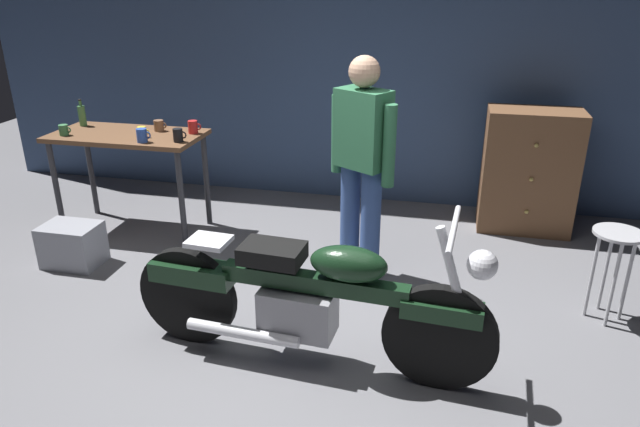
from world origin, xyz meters
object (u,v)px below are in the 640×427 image
(person_standing, at_px, (362,161))
(mug_black_matte, at_px, (178,135))
(motorcycle, at_px, (309,297))
(shop_stool, at_px, (615,252))
(bottle, at_px, (82,115))
(mug_red_diner, at_px, (193,127))
(mug_green_speckled, at_px, (64,130))
(mug_blue_enamel, at_px, (142,135))
(mug_brown_stoneware, at_px, (159,126))
(storage_bin, at_px, (72,245))
(mug_yellow_tall, at_px, (142,132))
(wooden_dresser, at_px, (529,171))

(person_standing, distance_m, mug_black_matte, 1.58)
(motorcycle, height_order, shop_stool, motorcycle)
(motorcycle, xyz_separation_m, bottle, (-2.52, 1.73, 0.55))
(motorcycle, xyz_separation_m, shop_stool, (1.84, 0.92, 0.05))
(mug_red_diner, relative_size, mug_green_speckled, 1.09)
(motorcycle, relative_size, mug_black_matte, 18.92)
(motorcycle, relative_size, mug_red_diner, 18.49)
(mug_blue_enamel, relative_size, mug_brown_stoneware, 1.04)
(bottle, bearing_deg, mug_brown_stoneware, -1.48)
(person_standing, distance_m, storage_bin, 2.41)
(motorcycle, xyz_separation_m, mug_yellow_tall, (-1.80, 1.49, 0.50))
(mug_yellow_tall, relative_size, mug_brown_stoneware, 0.88)
(mug_red_diner, height_order, bottle, bottle)
(motorcycle, bearing_deg, person_standing, 88.45)
(mug_brown_stoneware, height_order, bottle, bottle)
(mug_yellow_tall, bearing_deg, mug_brown_stoneware, 79.95)
(person_standing, bearing_deg, motorcycle, 115.30)
(person_standing, xyz_separation_m, mug_black_matte, (-1.56, 0.26, 0.03))
(mug_yellow_tall, bearing_deg, bottle, 161.27)
(mug_yellow_tall, relative_size, bottle, 0.43)
(wooden_dresser, xyz_separation_m, mug_black_matte, (-2.88, -0.95, 0.41))
(motorcycle, bearing_deg, mug_blue_enamel, 146.09)
(mug_yellow_tall, xyz_separation_m, mug_green_speckled, (-0.68, -0.09, 0.00))
(motorcycle, height_order, bottle, bottle)
(mug_green_speckled, bearing_deg, mug_brown_stoneware, 23.66)
(mug_brown_stoneware, distance_m, mug_green_speckled, 0.79)
(person_standing, distance_m, mug_green_speckled, 2.61)
(bottle, bearing_deg, mug_black_matte, -16.05)
(mug_yellow_tall, bearing_deg, mug_black_matte, -10.51)
(mug_black_matte, distance_m, mug_red_diner, 0.28)
(mug_yellow_tall, distance_m, mug_blue_enamel, 0.16)
(mug_blue_enamel, bearing_deg, mug_yellow_tall, 119.07)
(mug_blue_enamel, distance_m, mug_red_diner, 0.46)
(mug_brown_stoneware, height_order, mug_green_speckled, mug_brown_stoneware)
(motorcycle, height_order, mug_brown_stoneware, motorcycle)
(shop_stool, height_order, mug_red_diner, mug_red_diner)
(mug_blue_enamel, distance_m, mug_green_speckled, 0.76)
(mug_blue_enamel, distance_m, bottle, 0.89)
(mug_green_speckled, bearing_deg, wooden_dresser, 13.92)
(mug_black_matte, bearing_deg, motorcycle, -44.64)
(person_standing, xyz_separation_m, mug_red_diner, (-1.55, 0.54, 0.03))
(mug_brown_stoneware, bearing_deg, mug_red_diner, -1.85)
(storage_bin, relative_size, mug_brown_stoneware, 3.76)
(wooden_dresser, bearing_deg, mug_blue_enamel, -162.09)
(person_standing, xyz_separation_m, mug_green_speckled, (-2.60, 0.23, 0.02))
(shop_stool, height_order, mug_black_matte, mug_black_matte)
(mug_blue_enamel, bearing_deg, mug_black_matte, 14.73)
(mug_yellow_tall, bearing_deg, mug_blue_enamel, -60.93)
(motorcycle, xyz_separation_m, mug_green_speckled, (-2.48, 1.40, 0.50))
(mug_black_matte, height_order, mug_blue_enamel, mug_blue_enamel)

